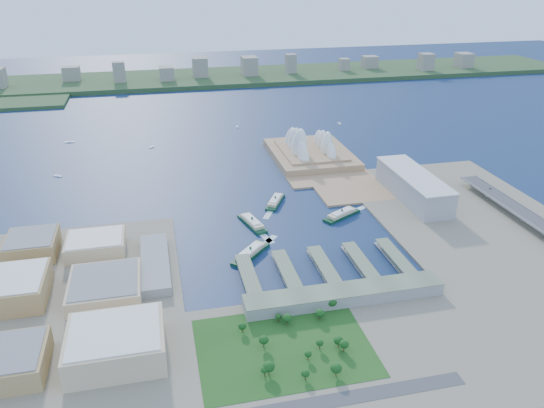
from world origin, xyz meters
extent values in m
plane|color=#0D1F3F|center=(0.00, 0.00, 0.00)|extent=(3000.00, 3000.00, 0.00)
cube|color=gray|center=(-250.00, -105.00, 1.50)|extent=(220.00, 390.00, 3.00)
cube|color=gray|center=(0.00, -210.00, 1.50)|extent=(720.00, 180.00, 3.00)
cube|color=gray|center=(240.00, -50.00, 1.50)|extent=(240.00, 500.00, 3.00)
cube|color=#A37F59|center=(107.50, 260.00, 1.50)|extent=(135.00, 220.00, 3.00)
cube|color=#2D4926|center=(0.00, 980.00, 6.00)|extent=(2200.00, 260.00, 12.00)
cube|color=#98989D|center=(195.00, 80.00, 20.50)|extent=(45.00, 155.00, 35.00)
cube|color=gray|center=(15.00, -135.00, 9.00)|extent=(200.00, 28.00, 12.00)
imported|color=slate|center=(304.00, 59.77, 15.49)|extent=(1.80, 4.42, 1.28)
camera|label=1|loc=(-151.71, -544.47, 307.69)|focal=35.00mm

